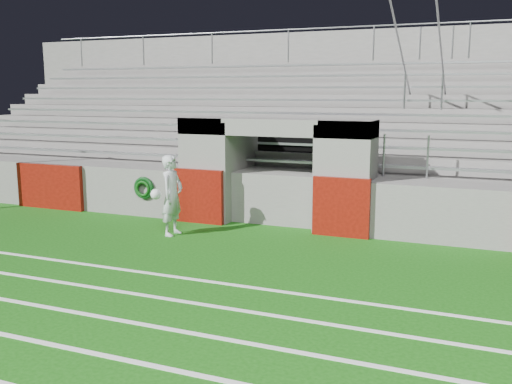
% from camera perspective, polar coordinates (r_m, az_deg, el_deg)
% --- Properties ---
extents(ground, '(90.00, 90.00, 0.00)m').
position_cam_1_polar(ground, '(11.02, -4.56, -7.08)').
color(ground, '#124E0D').
rests_on(ground, ground).
extents(stadium_structure, '(26.00, 8.48, 5.42)m').
position_cam_1_polar(stadium_structure, '(18.09, 6.87, 4.39)').
color(stadium_structure, slate).
rests_on(stadium_structure, ground).
extents(goalkeeper_with_ball, '(0.58, 0.77, 1.83)m').
position_cam_1_polar(goalkeeper_with_ball, '(13.05, -8.43, -0.33)').
color(goalkeeper_with_ball, silver).
rests_on(goalkeeper_with_ball, ground).
extents(hose_coil, '(0.59, 0.15, 0.59)m').
position_cam_1_polar(hose_coil, '(15.01, -11.18, 0.38)').
color(hose_coil, '#0B3912').
rests_on(hose_coil, ground).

